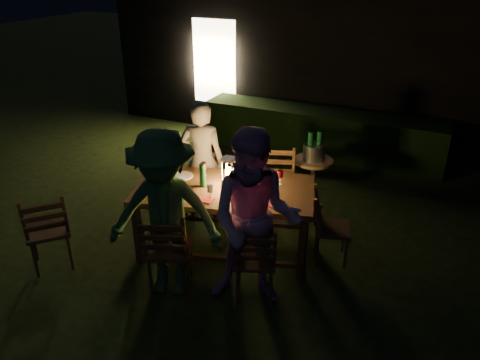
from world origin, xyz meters
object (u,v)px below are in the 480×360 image
at_px(chair_spare, 51,243).
at_px(bottle_bucket_b, 319,148).
at_px(person_house_side, 202,160).
at_px(bottle_table, 203,175).
at_px(ice_bucket, 314,152).
at_px(chair_far_left, 203,197).
at_px(person_opp_right, 255,221).
at_px(lantern, 229,174).
at_px(chair_near_right, 255,272).
at_px(dining_table, 225,194).
at_px(person_opp_left, 165,216).
at_px(chair_far_right, 276,201).
at_px(side_table, 313,165).
at_px(chair_near_left, 170,262).
at_px(chair_end, 330,239).
at_px(bottle_bucket_a, 310,149).

distance_m(chair_spare, bottle_bucket_b, 3.56).
distance_m(person_house_side, bottle_table, 0.86).
relative_size(bottle_table, ice_bucket, 0.93).
relative_size(chair_far_left, person_opp_right, 0.50).
distance_m(lantern, bottle_bucket_b, 1.60).
bearing_deg(chair_spare, chair_near_right, -34.86).
xyz_separation_m(chair_spare, bottle_table, (1.41, 1.04, 0.67)).
xyz_separation_m(chair_spare, bottle_bucket_b, (2.33, 2.63, 0.58)).
distance_m(dining_table, person_house_side, 0.94).
distance_m(dining_table, person_opp_right, 0.95).
relative_size(person_opp_left, lantern, 5.18).
bearing_deg(dining_table, chair_far_right, 54.55).
relative_size(chair_near_right, side_table, 1.29).
height_order(chair_near_right, chair_spare, chair_spare).
bearing_deg(ice_bucket, chair_near_right, -89.48).
height_order(chair_near_left, person_house_side, person_house_side).
height_order(person_opp_right, bottle_table, person_opp_right).
relative_size(chair_near_right, lantern, 2.68).
bearing_deg(side_table, bottle_table, -119.23).
bearing_deg(dining_table, chair_end, -0.02).
xyz_separation_m(side_table, bottle_bucket_a, (-0.05, -0.04, 0.25)).
height_order(chair_near_right, chair_far_right, chair_far_right).
xyz_separation_m(lantern, side_table, (0.59, 1.42, -0.36)).
bearing_deg(person_house_side, chair_far_right, 177.18).
xyz_separation_m(chair_far_right, chair_spare, (-1.97, -2.00, 0.00)).
bearing_deg(bottle_bucket_b, ice_bucket, -141.34).
relative_size(chair_near_left, bottle_table, 3.64).
relative_size(chair_far_right, ice_bucket, 3.35).
relative_size(dining_table, person_opp_right, 1.19).
xyz_separation_m(chair_far_right, person_house_side, (-0.97, -0.22, 0.50)).
xyz_separation_m(chair_near_left, chair_far_right, (0.54, 1.75, -0.00)).
bearing_deg(chair_spare, bottle_bucket_a, 1.93).
bearing_deg(person_house_side, side_table, -163.38).
bearing_deg(bottle_table, side_table, 60.77).
xyz_separation_m(chair_far_right, lantern, (-0.28, -0.83, 0.70)).
distance_m(person_house_side, bottle_bucket_b, 1.58).
height_order(lantern, bottle_table, lantern).
bearing_deg(chair_near_left, person_house_side, 85.58).
relative_size(chair_far_right, person_opp_left, 0.55).
bearing_deg(chair_far_right, chair_near_right, 83.10).
height_order(chair_spare, person_opp_left, person_opp_left).
xyz_separation_m(lantern, bottle_bucket_a, (0.54, 1.38, -0.12)).
bearing_deg(bottle_bucket_a, person_house_side, -147.91).
distance_m(dining_table, bottle_bucket_b, 1.67).
bearing_deg(bottle_table, chair_far_left, 120.20).
height_order(chair_far_left, ice_bucket, ice_bucket).
xyz_separation_m(person_opp_left, lantern, (0.24, 0.97, 0.09)).
distance_m(person_opp_right, bottle_bucket_a, 2.11).
xyz_separation_m(chair_near_right, bottle_bucket_b, (0.03, 2.14, 0.60)).
bearing_deg(ice_bucket, person_house_side, -147.63).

